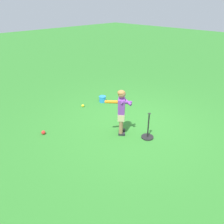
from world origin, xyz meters
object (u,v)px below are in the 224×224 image
object	(u,v)px
play_ball_behind_batter	(43,132)
toy_bucket	(102,99)
child_batter	(121,108)
batting_tee	(148,134)
play_ball_far_right	(83,106)

from	to	relation	value
play_ball_behind_batter	toy_bucket	xyz separation A→B (m)	(2.25, 0.38, 0.05)
play_ball_behind_batter	toy_bucket	distance (m)	2.28
child_batter	toy_bucket	xyz separation A→B (m)	(0.93, 1.64, -0.55)
batting_tee	child_batter	bearing A→B (deg)	116.82
child_batter	toy_bucket	bearing A→B (deg)	60.28
batting_tee	toy_bucket	world-z (taller)	batting_tee
batting_tee	toy_bucket	xyz separation A→B (m)	(0.65, 2.20, -0.01)
child_batter	batting_tee	distance (m)	0.83
play_ball_behind_batter	batting_tee	xyz separation A→B (m)	(1.60, -1.82, 0.06)
child_batter	toy_bucket	size ratio (longest dim) A/B	5.00
child_batter	toy_bucket	world-z (taller)	child_batter
play_ball_behind_batter	batting_tee	world-z (taller)	batting_tee
play_ball_far_right	toy_bucket	distance (m)	0.68
play_ball_behind_batter	batting_tee	size ratio (longest dim) A/B	0.15
child_batter	batting_tee	size ratio (longest dim) A/B	1.74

